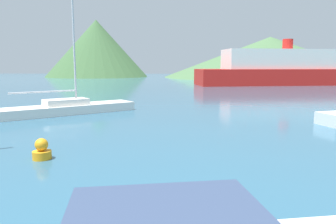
# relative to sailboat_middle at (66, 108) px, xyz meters

# --- Properties ---
(sailboat_middle) EXTENTS (8.04, 7.04, 8.42)m
(sailboat_middle) POSITION_rel_sailboat_middle_xyz_m (0.00, 0.00, 0.00)
(sailboat_middle) COLOR white
(sailboat_middle) RESTS_ON ground_plane
(ferry_distant) EXTENTS (28.77, 11.24, 7.05)m
(ferry_distant) POSITION_rel_sailboat_middle_xyz_m (23.42, 32.22, 2.01)
(ferry_distant) COLOR red
(ferry_distant) RESTS_ON ground_plane
(buoy_marker) EXTENTS (0.60, 0.60, 0.69)m
(buoy_marker) POSITION_rel_sailboat_middle_xyz_m (2.79, -9.97, -0.10)
(buoy_marker) COLOR orange
(buoy_marker) RESTS_ON ground_plane
(hill_west) EXTENTS (26.79, 26.79, 14.91)m
(hill_west) POSITION_rel_sailboat_middle_xyz_m (-15.79, 67.19, 7.07)
(hill_west) COLOR #3D6038
(hill_west) RESTS_ON ground_plane
(hill_central) EXTENTS (54.14, 54.14, 10.22)m
(hill_central) POSITION_rel_sailboat_middle_xyz_m (29.37, 66.09, 4.73)
(hill_central) COLOR #476B42
(hill_central) RESTS_ON ground_plane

